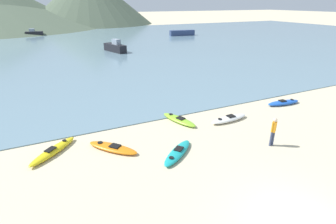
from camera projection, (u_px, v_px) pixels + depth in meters
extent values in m
cube|color=slate|center=(85.00, 45.00, 46.75)|extent=(160.00, 70.00, 0.06)
ellipsoid|color=teal|center=(178.00, 152.00, 13.36)|extent=(2.59, 2.27, 0.26)
cube|color=black|center=(179.00, 149.00, 13.42)|extent=(0.62, 0.61, 0.05)
cylinder|color=black|center=(171.00, 158.00, 12.68)|extent=(0.24, 0.24, 0.02)
ellipsoid|color=blue|center=(283.00, 103.00, 19.89)|extent=(2.84, 1.00, 0.31)
cube|color=black|center=(282.00, 101.00, 19.77)|extent=(0.54, 0.43, 0.05)
cylinder|color=black|center=(292.00, 99.00, 20.05)|extent=(0.24, 0.24, 0.02)
ellipsoid|color=#8CCC2D|center=(179.00, 120.00, 17.05)|extent=(1.55, 2.91, 0.28)
cube|color=black|center=(181.00, 118.00, 16.90)|extent=(0.54, 0.61, 0.05)
cylinder|color=black|center=(171.00, 114.00, 17.52)|extent=(0.26, 0.26, 0.02)
ellipsoid|color=orange|center=(113.00, 148.00, 13.81)|extent=(2.51, 2.72, 0.25)
cube|color=black|center=(115.00, 146.00, 13.70)|extent=(0.67, 0.68, 0.05)
cylinder|color=black|center=(100.00, 142.00, 14.06)|extent=(0.27, 0.27, 0.02)
ellipsoid|color=white|center=(229.00, 119.00, 17.16)|extent=(2.87, 0.92, 0.31)
cube|color=black|center=(231.00, 116.00, 17.15)|extent=(0.54, 0.43, 0.05)
cylinder|color=black|center=(220.00, 119.00, 16.74)|extent=(0.25, 0.25, 0.02)
ellipsoid|color=yellow|center=(53.00, 151.00, 13.48)|extent=(2.67, 2.61, 0.31)
cube|color=black|center=(50.00, 149.00, 13.27)|extent=(0.64, 0.63, 0.05)
cylinder|color=black|center=(64.00, 140.00, 14.15)|extent=(0.21, 0.21, 0.02)
cylinder|color=#384260|center=(271.00, 139.00, 14.10)|extent=(0.12, 0.12, 0.82)
cylinder|color=#384260|center=(273.00, 138.00, 14.16)|extent=(0.12, 0.12, 0.82)
cube|color=orange|center=(274.00, 127.00, 13.85)|extent=(0.29, 0.29, 0.58)
cylinder|color=orange|center=(272.00, 127.00, 13.80)|extent=(0.09, 0.09, 0.55)
cylinder|color=orange|center=(276.00, 126.00, 13.90)|extent=(0.09, 0.09, 0.55)
sphere|color=beige|center=(275.00, 120.00, 13.69)|extent=(0.22, 0.22, 0.22)
cube|color=black|center=(34.00, 34.00, 59.56)|extent=(3.80, 1.73, 0.93)
cube|color=#8C99A8|center=(32.00, 30.00, 59.14)|extent=(1.19, 0.90, 0.65)
cube|color=black|center=(115.00, 48.00, 40.53)|extent=(2.54, 4.84, 1.13)
cube|color=#8C99A8|center=(116.00, 42.00, 39.83)|extent=(1.12, 1.56, 0.79)
cube|color=navy|center=(182.00, 33.00, 59.93)|extent=(5.84, 2.05, 1.17)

